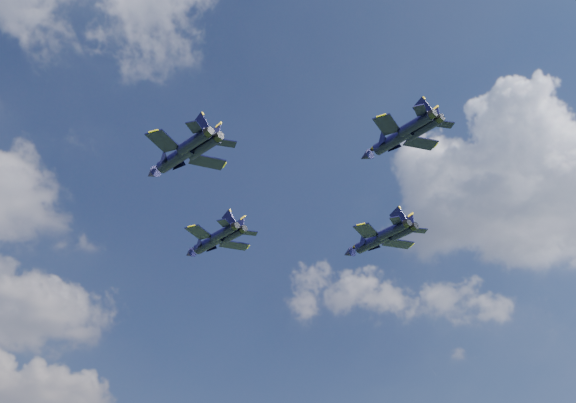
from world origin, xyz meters
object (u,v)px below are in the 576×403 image
Objects in this scene: jet_lead at (208,243)px; jet_right at (371,242)px; jet_slot at (391,141)px; jet_left at (174,159)px.

jet_lead reaches higher than jet_right.
jet_right is at bearing -48.48° from jet_lead.
jet_lead is 41.14m from jet_slot.
jet_right is at bearing 49.57° from jet_slot.
jet_left is at bearing -175.73° from jet_right.
jet_lead is 30.39m from jet_left.
jet_right reaches higher than jet_left.
jet_slot is (23.80, -14.48, 1.97)m from jet_left.
jet_left is 39.09m from jet_right.
jet_lead reaches higher than jet_left.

